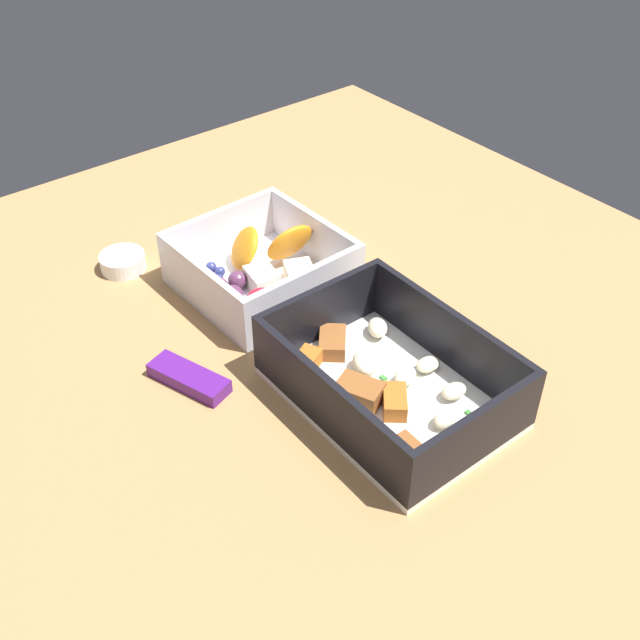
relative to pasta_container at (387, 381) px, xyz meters
The scene contains 5 objects.
table_surface 10.63cm from the pasta_container, ahead, with size 80.00×80.00×2.00cm, color #9E7547.
pasta_container is the anchor object (origin of this frame).
fruit_bowl 18.32cm from the pasta_container, ahead, with size 14.05×13.80×5.68cm.
candy_bar 15.99cm from the pasta_container, 45.51° to the left, with size 7.00×2.40×1.20cm, color #51197A.
paper_cup_liner 30.23cm from the pasta_container, 15.34° to the left, with size 4.36×4.36×1.62cm, color white.
Camera 1 is at (-41.10, 30.61, 45.33)cm, focal length 43.21 mm.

